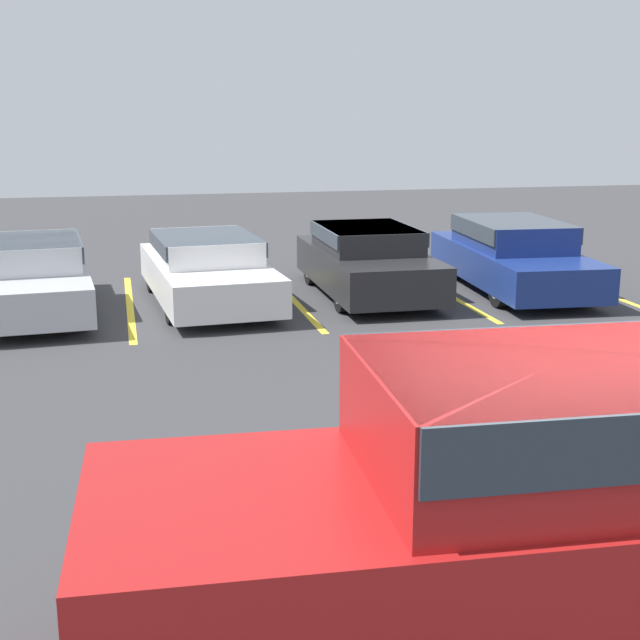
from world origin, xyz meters
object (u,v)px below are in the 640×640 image
(parked_sedan_d, at_px, (367,259))
(parked_sedan_e, at_px, (513,253))
(pickup_truck, at_px, (595,509))
(parked_sedan_c, at_px, (207,267))
(parked_sedan_b, at_px, (32,274))

(parked_sedan_d, distance_m, parked_sedan_e, 2.78)
(pickup_truck, relative_size, parked_sedan_c, 1.34)
(pickup_truck, distance_m, parked_sedan_c, 10.72)
(pickup_truck, xyz_separation_m, parked_sedan_b, (-4.18, 10.52, -0.27))
(pickup_truck, bearing_deg, parked_sedan_d, 84.07)
(parked_sedan_c, distance_m, parked_sedan_d, 2.89)
(pickup_truck, bearing_deg, parked_sedan_b, 114.15)
(pickup_truck, distance_m, parked_sedan_b, 11.33)
(pickup_truck, height_order, parked_sedan_e, pickup_truck)
(parked_sedan_b, bearing_deg, pickup_truck, 17.05)
(pickup_truck, height_order, parked_sedan_d, pickup_truck)
(parked_sedan_e, bearing_deg, pickup_truck, -18.81)
(pickup_truck, distance_m, parked_sedan_d, 10.80)
(pickup_truck, xyz_separation_m, parked_sedan_d, (1.58, 10.69, -0.26))
(pickup_truck, xyz_separation_m, parked_sedan_e, (4.35, 10.58, -0.23))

